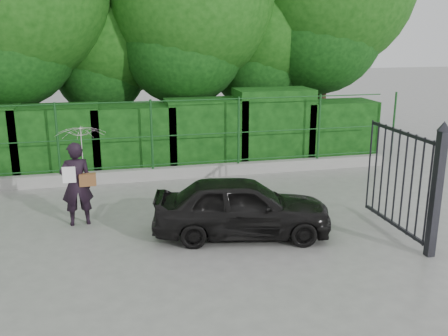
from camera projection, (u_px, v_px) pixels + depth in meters
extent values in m
plane|color=gray|center=(156.00, 253.00, 8.74)|extent=(80.00, 80.00, 0.00)
cube|color=#9E9E99|center=(138.00, 175.00, 12.92)|extent=(14.00, 0.25, 0.30)
cylinder|color=#16471B|center=(58.00, 139.00, 12.22)|extent=(0.06, 0.06, 1.80)
cylinder|color=#16471B|center=(152.00, 135.00, 12.73)|extent=(0.06, 0.06, 1.80)
cylinder|color=#16471B|center=(239.00, 131.00, 13.25)|extent=(0.06, 0.06, 1.80)
cylinder|color=#16471B|center=(319.00, 127.00, 13.76)|extent=(0.06, 0.06, 1.80)
cylinder|color=#16471B|center=(394.00, 123.00, 14.27)|extent=(0.06, 0.06, 1.80)
cylinder|color=#16471B|center=(137.00, 166.00, 12.86)|extent=(13.60, 0.03, 0.03)
cylinder|color=#16471B|center=(136.00, 137.00, 12.66)|extent=(13.60, 0.03, 0.03)
cylinder|color=#16471B|center=(134.00, 102.00, 12.42)|extent=(13.60, 0.03, 0.03)
cube|color=black|center=(58.00, 141.00, 13.21)|extent=(2.20, 1.20, 1.88)
cube|color=black|center=(134.00, 139.00, 13.66)|extent=(2.20, 1.20, 1.81)
cube|color=black|center=(206.00, 133.00, 14.09)|extent=(2.20, 1.20, 1.92)
cube|color=black|center=(273.00, 126.00, 14.51)|extent=(2.20, 1.20, 2.16)
cube|color=black|center=(336.00, 130.00, 15.01)|extent=(2.20, 1.20, 1.75)
cylinder|color=black|center=(22.00, 86.00, 14.23)|extent=(0.36, 0.36, 4.50)
cylinder|color=black|center=(112.00, 99.00, 16.17)|extent=(0.36, 0.36, 3.25)
sphere|color=#14470F|center=(108.00, 37.00, 15.65)|extent=(3.90, 3.90, 3.90)
cylinder|color=black|center=(193.00, 85.00, 15.66)|extent=(0.36, 0.36, 4.25)
cylinder|color=black|center=(262.00, 92.00, 16.97)|extent=(0.36, 0.36, 3.50)
sphere|color=#14470F|center=(263.00, 28.00, 16.41)|extent=(4.20, 4.20, 4.20)
cylinder|color=black|center=(322.00, 73.00, 16.88)|extent=(0.36, 0.36, 4.75)
cube|color=black|center=(436.00, 195.00, 8.35)|extent=(0.14, 0.14, 2.20)
cone|color=black|center=(444.00, 126.00, 8.04)|extent=(0.22, 0.22, 0.16)
cube|color=black|center=(393.00, 223.00, 9.68)|extent=(0.05, 2.00, 0.06)
cube|color=black|center=(402.00, 132.00, 9.20)|extent=(0.05, 2.00, 0.06)
cylinder|color=black|center=(428.00, 194.00, 8.55)|extent=(0.04, 0.04, 1.90)
cylinder|color=black|center=(420.00, 190.00, 8.79)|extent=(0.04, 0.04, 1.90)
cylinder|color=black|center=(411.00, 186.00, 9.02)|extent=(0.04, 0.04, 1.90)
cylinder|color=black|center=(403.00, 182.00, 9.25)|extent=(0.04, 0.04, 1.90)
cylinder|color=black|center=(396.00, 178.00, 9.49)|extent=(0.04, 0.04, 1.90)
cylinder|color=black|center=(389.00, 175.00, 9.72)|extent=(0.04, 0.04, 1.90)
cylinder|color=black|center=(382.00, 171.00, 9.96)|extent=(0.04, 0.04, 1.90)
cylinder|color=black|center=(376.00, 168.00, 10.19)|extent=(0.04, 0.04, 1.90)
cylinder|color=black|center=(369.00, 165.00, 10.43)|extent=(0.04, 0.04, 1.90)
imported|color=black|center=(77.00, 184.00, 9.83)|extent=(0.65, 0.46, 1.69)
imported|color=silver|center=(82.00, 148.00, 9.72)|extent=(0.96, 0.98, 0.88)
cube|color=brown|center=(88.00, 180.00, 9.78)|extent=(0.32, 0.15, 0.24)
cube|color=white|center=(69.00, 175.00, 9.63)|extent=(0.25, 0.02, 0.32)
imported|color=black|center=(242.00, 207.00, 9.37)|extent=(3.53, 1.97, 1.13)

